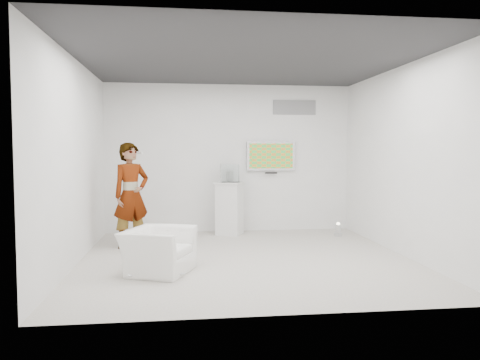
{
  "coord_description": "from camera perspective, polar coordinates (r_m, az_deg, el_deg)",
  "views": [
    {
      "loc": [
        -0.95,
        -7.03,
        1.66
      ],
      "look_at": [
        -0.01,
        0.6,
        1.18
      ],
      "focal_mm": 35.0,
      "sensor_mm": 36.0,
      "label": 1
    }
  ],
  "objects": [
    {
      "name": "wii_remote",
      "position": [
        8.39,
        -12.19,
        3.23
      ],
      "size": [
        0.14,
        0.12,
        0.04
      ],
      "primitive_type": "cube",
      "rotation": [
        0.0,
        0.0,
        0.9
      ],
      "color": "silver",
      "rests_on": "person"
    },
    {
      "name": "console",
      "position": [
        9.21,
        -1.28,
        0.38
      ],
      "size": [
        0.13,
        0.14,
        0.2
      ],
      "primitive_type": "cube",
      "rotation": [
        0.0,
        0.0,
        -0.75
      ],
      "color": "silver",
      "rests_on": "pedestal"
    },
    {
      "name": "armchair",
      "position": [
        6.53,
        -9.94,
        -8.48
      ],
      "size": [
        1.09,
        1.16,
        0.6
      ],
      "primitive_type": "imported",
      "rotation": [
        0.0,
        0.0,
        1.18
      ],
      "color": "white",
      "rests_on": "room"
    },
    {
      "name": "person",
      "position": [
        8.17,
        -13.13,
        -1.84
      ],
      "size": [
        0.78,
        0.73,
        1.8
      ],
      "primitive_type": "imported",
      "rotation": [
        0.0,
        0.0,
        0.61
      ],
      "color": "white",
      "rests_on": "room"
    },
    {
      "name": "floor_uplight",
      "position": [
        9.31,
        11.87,
        -5.94
      ],
      "size": [
        0.2,
        0.2,
        0.26
      ],
      "primitive_type": "cylinder",
      "rotation": [
        0.0,
        0.0,
        -0.24
      ],
      "color": "silver",
      "rests_on": "room"
    },
    {
      "name": "room",
      "position": [
        7.1,
        0.71,
        2.31
      ],
      "size": [
        5.01,
        5.01,
        3.0
      ],
      "color": "beige",
      "rests_on": "ground"
    },
    {
      "name": "tv",
      "position": [
        9.65,
        3.77,
        2.95
      ],
      "size": [
        1.0,
        0.08,
        0.6
      ],
      "primitive_type": "cube",
      "color": "silver",
      "rests_on": "room"
    },
    {
      "name": "logo_decal",
      "position": [
        9.83,
        6.65,
        8.78
      ],
      "size": [
        0.9,
        0.02,
        0.3
      ],
      "primitive_type": "cube",
      "color": "gray",
      "rests_on": "room"
    },
    {
      "name": "vitrine",
      "position": [
        9.2,
        -1.28,
        0.86
      ],
      "size": [
        0.36,
        0.36,
        0.35
      ],
      "primitive_type": "cube",
      "rotation": [
        0.0,
        0.0,
        -0.01
      ],
      "color": "silver",
      "rests_on": "pedestal"
    },
    {
      "name": "pedestal",
      "position": [
        9.26,
        -1.27,
        -3.46
      ],
      "size": [
        0.67,
        0.67,
        1.04
      ],
      "primitive_type": "cube",
      "rotation": [
        0.0,
        0.0,
        -0.41
      ],
      "color": "silver",
      "rests_on": "room"
    }
  ]
}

